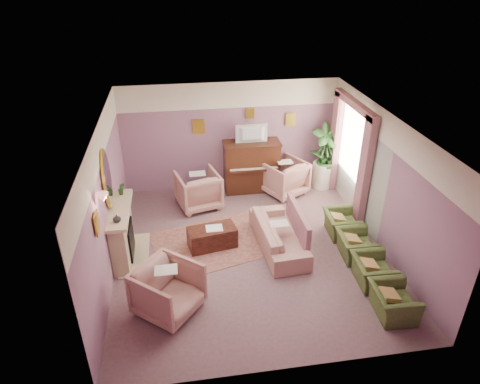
{
  "coord_description": "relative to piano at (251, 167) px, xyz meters",
  "views": [
    {
      "loc": [
        -1.34,
        -7.19,
        5.43
      ],
      "look_at": [
        -0.15,
        0.4,
        1.2
      ],
      "focal_mm": 32.0,
      "sensor_mm": 36.0,
      "label": 1
    }
  ],
  "objects": [
    {
      "name": "mantel_shelf",
      "position": [
        -3.06,
        -2.48,
        0.47
      ],
      "size": [
        0.4,
        1.55,
        0.07
      ],
      "primitive_type": "cube",
      "color": "#CCB78E",
      "rests_on": "fireplace_surround"
    },
    {
      "name": "wall_front",
      "position": [
        -0.5,
        -5.68,
        0.75
      ],
      "size": [
        5.5,
        0.02,
        2.8
      ],
      "primitive_type": "cube",
      "color": "slate",
      "rests_on": "floor"
    },
    {
      "name": "area_rug",
      "position": [
        -1.23,
        -2.31,
        -0.64
      ],
      "size": [
        2.88,
        2.39,
        0.01
      ],
      "primitive_type": "cube",
      "rotation": [
        0.0,
        0.0,
        0.26
      ],
      "color": "#895248",
      "rests_on": "floor"
    },
    {
      "name": "piano_keyshelf",
      "position": [
        -0.0,
        -0.35,
        0.07
      ],
      "size": [
        1.3,
        0.12,
        0.06
      ],
      "primitive_type": "cube",
      "color": "#3E1E11",
      "rests_on": "piano"
    },
    {
      "name": "curtain_right",
      "position": [
        2.12,
        -0.21,
        0.65
      ],
      "size": [
        0.16,
        0.34,
        2.6
      ],
      "primitive_type": "cube",
      "color": "#975B68",
      "rests_on": "floor"
    },
    {
      "name": "fireplace_inset",
      "position": [
        -2.99,
        -2.48,
        -0.25
      ],
      "size": [
        0.18,
        0.72,
        0.68
      ],
      "primitive_type": "cube",
      "color": "black",
      "rests_on": "floor"
    },
    {
      "name": "ceiling",
      "position": [
        -0.5,
        -2.68,
        2.15
      ],
      "size": [
        5.5,
        6.0,
        0.01
      ],
      "primitive_type": "cube",
      "color": "silver",
      "rests_on": "wall_back"
    },
    {
      "name": "piano_keys",
      "position": [
        0.0,
        -0.35,
        0.11
      ],
      "size": [
        1.2,
        0.08,
        0.02
      ],
      "primitive_type": "cube",
      "color": "beige",
      "rests_on": "piano"
    },
    {
      "name": "window_blind",
      "position": [
        2.2,
        -1.13,
        1.05
      ],
      "size": [
        0.03,
        1.4,
        1.8
      ],
      "primitive_type": "cube",
      "color": "beige",
      "rests_on": "wall_right"
    },
    {
      "name": "coffee_table",
      "position": [
        -1.27,
        -2.41,
        -0.43
      ],
      "size": [
        1.07,
        0.67,
        0.45
      ],
      "primitive_type": "cube",
      "rotation": [
        0.0,
        0.0,
        0.18
      ],
      "color": "#3A1811",
      "rests_on": "floor"
    },
    {
      "name": "piano_top",
      "position": [
        0.0,
        0.0,
        0.66
      ],
      "size": [
        1.45,
        0.65,
        0.04
      ],
      "primitive_type": "cube",
      "color": "#3E1E11",
      "rests_on": "piano"
    },
    {
      "name": "table_paper",
      "position": [
        -1.22,
        -2.41,
        -0.2
      ],
      "size": [
        0.35,
        0.28,
        0.01
      ],
      "primitive_type": "cube",
      "color": "white",
      "rests_on": "coffee_table"
    },
    {
      "name": "fire_ember",
      "position": [
        -2.95,
        -2.48,
        -0.43
      ],
      "size": [
        0.06,
        0.54,
        0.1
      ],
      "primitive_type": "cube",
      "color": "orange",
      "rests_on": "floor"
    },
    {
      "name": "mantel_vase",
      "position": [
        -3.05,
        -2.98,
        0.58
      ],
      "size": [
        0.16,
        0.16,
        0.16
      ],
      "primitive_type": "imported",
      "color": "white",
      "rests_on": "mantel_shelf"
    },
    {
      "name": "picture_rail_band",
      "position": [
        -0.5,
        0.31,
        1.82
      ],
      "size": [
        5.5,
        0.01,
        0.65
      ],
      "primitive_type": "cube",
      "color": "white",
      "rests_on": "wall_back"
    },
    {
      "name": "side_table",
      "position": [
        1.89,
        -0.15,
        -0.3
      ],
      "size": [
        0.52,
        0.52,
        0.7
      ],
      "primitive_type": "cylinder",
      "color": "silver",
      "rests_on": "floor"
    },
    {
      "name": "wall_back",
      "position": [
        -0.5,
        0.32,
        0.75
      ],
      "size": [
        5.5,
        0.02,
        2.8
      ],
      "primitive_type": "cube",
      "color": "slate",
      "rests_on": "floor"
    },
    {
      "name": "sofa_throw",
      "position": [
        0.51,
        -2.63,
        -0.05
      ],
      "size": [
        0.1,
        1.54,
        0.56
      ],
      "primitive_type": "cube",
      "color": "#975B68",
      "rests_on": "sofa"
    },
    {
      "name": "mirror_glass",
      "position": [
        -3.17,
        -2.48,
        1.15
      ],
      "size": [
        0.01,
        0.6,
        1.06
      ],
      "primitive_type": "ellipsoid",
      "color": "silver",
      "rests_on": "wall_left"
    },
    {
      "name": "mantel_plant",
      "position": [
        -3.05,
        -1.93,
        0.64
      ],
      "size": [
        0.16,
        0.16,
        0.28
      ],
      "primitive_type": "imported",
      "color": "#214A1C",
      "rests_on": "mantel_shelf"
    },
    {
      "name": "print_back_right",
      "position": [
        1.05,
        0.28,
        1.13
      ],
      "size": [
        0.26,
        0.03,
        0.34
      ],
      "primitive_type": "cube",
      "color": "gold",
      "rests_on": "wall_back"
    },
    {
      "name": "stripe_panel",
      "position": [
        2.23,
        -1.38,
        0.42
      ],
      "size": [
        0.01,
        3.0,
        2.15
      ],
      "primitive_type": "cube",
      "color": "#A5AA9E",
      "rests_on": "wall_right"
    },
    {
      "name": "piano",
      "position": [
        0.0,
        0.0,
        0.0
      ],
      "size": [
        1.4,
        0.6,
        1.3
      ],
      "primitive_type": "cube",
      "color": "#3E1E11",
      "rests_on": "floor"
    },
    {
      "name": "olive_chair_c",
      "position": [
        1.59,
        -3.21,
        -0.3
      ],
      "size": [
        0.57,
        0.81,
        0.7
      ],
      "primitive_type": "imported",
      "color": "#465828",
      "rests_on": "floor"
    },
    {
      "name": "sconce_shade",
      "position": [
        -3.12,
        -3.53,
        1.33
      ],
      "size": [
        0.2,
        0.2,
        0.16
      ],
      "primitive_type": "cone",
      "color": "#FF9988",
      "rests_on": "wall_left"
    },
    {
      "name": "sofa",
      "position": [
        0.11,
        -2.63,
        -0.24
      ],
      "size": [
        0.68,
        2.03,
        0.82
      ],
      "primitive_type": "imported",
      "color": "tan",
      "rests_on": "floor"
    },
    {
      "name": "palm_plant",
      "position": [
        1.89,
        -0.2,
        0.41
      ],
      "size": [
        0.76,
        0.76,
        1.44
      ],
      "primitive_type": "imported",
      "color": "#214A1C",
      "rests_on": "palm_pot"
    },
    {
      "name": "print_left_wall",
      "position": [
        -3.21,
        -3.88,
        1.07
      ],
      "size": [
        0.03,
        0.28,
        0.36
      ],
      "primitive_type": "cube",
      "color": "gold",
      "rests_on": "wall_left"
    },
    {
      "name": "palm_pot",
      "position": [
        1.89,
        -0.2,
        -0.48
      ],
      "size": [
        0.34,
        0.34,
        0.34
      ],
      "primitive_type": "cylinder",
      "color": "brown",
      "rests_on": "floor"
    },
    {
      "name": "pelmet",
      "position": [
        2.12,
        -1.13,
        1.91
      ],
      "size": [
        0.16,
        2.2,
        0.16
      ],
      "primitive_type": "cube",
      "color": "#975B68",
      "rests_on": "wall_right"
    },
    {
      "name": "floor",
      "position": [
        -0.5,
        -2.68,
        -0.65
      ],
      "size": [
        5.5,
        6.0,
        0.01
      ],
      "primitive_type": "cube",
      "color": "#725258",
      "rests_on": "ground"
    },
    {
      "name": "olive_chair_d",
      "position": [
        1.59,
        -2.39,
        -0.3
      ],
      "size": [
        0.57,
        0.81,
        0.7
      ],
      "primitive_type": "imported",
      "color": "#465828",
      "rests_on": "floor"
    },
    {
      "name": "print_back_mid",
      "position": [
        0.0,
        0.28,
        1.35
      ],
      "size": [
        0.22,
        0.03,
        0.26
      ],
      "primitive_type": "cube",
      "color": "gold",
      "rests_on": "wall_back"
    },
    {
      "name": "curtain_left",
      "position": [
        2.12,
        -2.05,
        0.65
      ],
      "size": [
        0.16,
        0.34,
        2.6
      ],
      "primitive_type": "cube",
      "color": "#975B68",
      "rests_on": "floor"
    },
    {
      "name": "television",
      "position": [
        0.0,
        -0.05,
        0.95
      ],
      "size": [
        0.8,
        0.12,
        0.48
      ],
      "primitive_type": "imported",
      "color": "black",
      "rests_on": "piano"
    },
    {
      "name": "mirror_frame",
      "position": [
        -3.2,
        -2.48,
        1.15
      ],
      "size": [
        0.04,
        0.72,
        1.2
      ],
      "primitive_type": "ellipsoid",
      "color": "gold",
      "rests_on": "wall_left"
    },
    {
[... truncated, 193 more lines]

